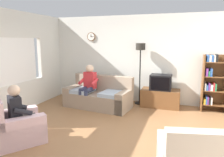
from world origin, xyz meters
The scene contains 10 objects.
ground_plane centered at (0.00, 0.00, 0.00)m, with size 12.00×12.00×0.00m, color #8C603D.
back_wall_assembly centered at (0.00, 2.66, 1.35)m, with size 6.20×0.17×2.70m.
couch centered at (-0.94, 1.65, 0.31)m, with size 1.99×1.11×0.90m.
tv_stand centered at (0.77, 2.25, 0.26)m, with size 1.10×0.56×0.52m.
tv centered at (0.77, 2.23, 0.74)m, with size 0.60×0.49×0.44m.
bookshelf centered at (2.16, 2.32, 0.81)m, with size 0.68×0.36×1.57m.
floor_lamp centered at (0.13, 2.35, 1.45)m, with size 0.28×0.28×1.85m.
armchair_near_window centered at (-1.59, -0.89, 0.29)m, with size 1.17×1.18×0.90m.
person_on_couch centered at (-1.22, 1.54, 0.70)m, with size 0.55×0.57×1.24m.
person_in_left_armchair centered at (-1.54, -0.81, 0.60)m, with size 0.62×0.64×1.12m.
Camera 1 is at (1.35, -3.92, 1.92)m, focal length 33.94 mm.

